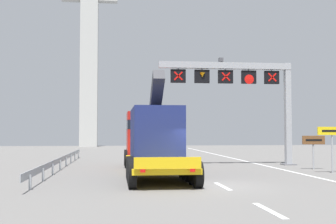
% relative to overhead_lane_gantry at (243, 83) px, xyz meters
% --- Properties ---
extents(ground, '(112.00, 112.00, 0.00)m').
position_rel_overhead_lane_gantry_xyz_m(ground, '(-4.85, -10.97, -5.72)').
color(ground, slate).
extents(lane_markings, '(0.20, 70.89, 0.01)m').
position_rel_overhead_lane_gantry_xyz_m(lane_markings, '(-4.26, 17.17, -5.72)').
color(lane_markings, silver).
rests_on(lane_markings, ground).
extents(edge_line_right, '(0.20, 63.00, 0.01)m').
position_rel_overhead_lane_gantry_xyz_m(edge_line_right, '(1.35, 1.03, -5.72)').
color(edge_line_right, silver).
rests_on(edge_line_right, ground).
extents(overhead_lane_gantry, '(9.64, 0.90, 7.49)m').
position_rel_overhead_lane_gantry_xyz_m(overhead_lane_gantry, '(0.00, 0.00, 0.00)').
color(overhead_lane_gantry, '#9EA0A5').
rests_on(overhead_lane_gantry, ground).
extents(heavy_haul_truck_yellow, '(3.05, 14.07, 5.30)m').
position_rel_overhead_lane_gantry_xyz_m(heavy_haul_truck_yellow, '(-6.78, -4.30, -3.74)').
color(heavy_haul_truck_yellow, yellow).
rests_on(heavy_haul_truck_yellow, ground).
extents(exit_sign_yellow, '(1.75, 0.15, 2.61)m').
position_rel_overhead_lane_gantry_xyz_m(exit_sign_yellow, '(3.32, -6.18, -3.72)').
color(exit_sign_yellow, '#9EA0A5').
rests_on(exit_sign_yellow, ground).
extents(tourist_info_sign_brown, '(1.45, 0.15, 2.08)m').
position_rel_overhead_lane_gantry_xyz_m(tourist_info_sign_brown, '(3.33, -3.78, -4.14)').
color(tourist_info_sign_brown, '#9EA0A5').
rests_on(tourist_info_sign_brown, ground).
extents(guardrail_left, '(0.13, 24.00, 0.76)m').
position_rel_overhead_lane_gantry_xyz_m(guardrail_left, '(-12.22, -0.97, -5.17)').
color(guardrail_left, '#999EA3').
rests_on(guardrail_left, ground).
extents(bridge_pylon_distant, '(9.00, 2.00, 39.24)m').
position_rel_overhead_lane_gantry_xyz_m(bridge_pylon_distant, '(-13.46, 41.17, 14.29)').
color(bridge_pylon_distant, '#B7B7B2').
rests_on(bridge_pylon_distant, ground).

